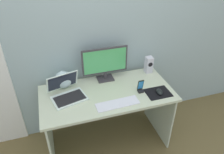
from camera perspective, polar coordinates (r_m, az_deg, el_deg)
ground_plane at (r=2.74m, az=-1.13°, el=-16.33°), size 8.00×8.00×0.00m
wall_back at (r=2.32m, az=-4.33°, el=12.11°), size 6.00×0.04×2.50m
desk at (r=2.33m, az=-1.28°, el=-7.10°), size 1.36×0.66×0.73m
monitor at (r=2.33m, az=-1.86°, el=3.76°), size 0.50×0.14×0.38m
speaker_right at (r=2.55m, az=9.64°, el=3.21°), size 0.08×0.08×0.19m
laptop at (r=2.20m, az=-11.76°, el=-4.02°), size 0.39×0.38×0.22m
fishbowl at (r=2.33m, az=-12.70°, el=-0.66°), size 0.18×0.18×0.18m
keyboard_external at (r=2.09m, az=1.48°, el=-7.01°), size 0.42×0.14×0.01m
mousepad at (r=2.27m, az=12.00°, el=-4.07°), size 0.25×0.20×0.00m
mouse at (r=2.26m, az=12.36°, el=-3.80°), size 0.07×0.11×0.04m
phone_in_dock at (r=2.24m, az=7.50°, el=-2.79°), size 0.06×0.05×0.14m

